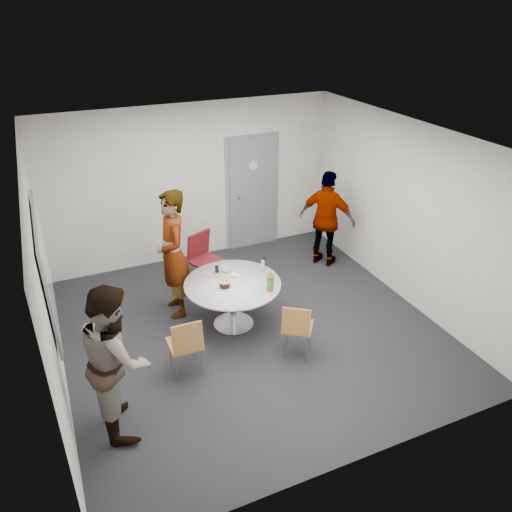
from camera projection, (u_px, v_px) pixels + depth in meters
name	position (u px, v px, depth m)	size (l,w,h in m)	color
floor	(251.00, 329.00, 7.07)	(5.00, 5.00, 0.00)	black
ceiling	(250.00, 140.00, 5.81)	(5.00, 5.00, 0.00)	silver
wall_back	(193.00, 184.00, 8.46)	(5.00, 5.00, 0.00)	beige
wall_left	(45.00, 284.00, 5.55)	(5.00, 5.00, 0.00)	beige
wall_right	(407.00, 213.00, 7.33)	(5.00, 5.00, 0.00)	beige
wall_front	(362.00, 359.00, 4.42)	(5.00, 5.00, 0.00)	beige
door	(252.00, 193.00, 8.99)	(1.02, 0.17, 2.12)	slate
whiteboard	(45.00, 268.00, 5.68)	(0.04, 1.90, 1.25)	gray
table	(234.00, 289.00, 6.89)	(1.33, 1.33, 0.99)	silver
chair_near_left	(186.00, 342.00, 6.00)	(0.40, 0.43, 0.82)	#935A2D
chair_near_right	(297.00, 326.00, 6.33)	(0.54, 0.55, 0.79)	#935A2D
chair_far	(204.00, 255.00, 7.82)	(0.60, 0.62, 0.95)	maroon
person_main	(173.00, 255.00, 7.03)	(0.69, 0.46, 1.90)	#A5C6EA
person_left	(116.00, 359.00, 5.16)	(0.85, 0.66, 1.74)	white
person_right	(327.00, 219.00, 8.41)	(0.98, 0.41, 1.67)	black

